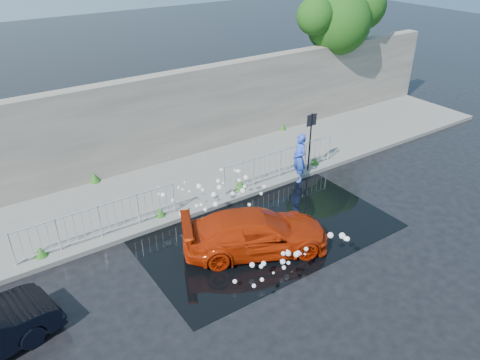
{
  "coord_description": "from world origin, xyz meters",
  "views": [
    {
      "loc": [
        -7.13,
        -8.83,
        8.61
      ],
      "look_at": [
        0.68,
        2.65,
        1.0
      ],
      "focal_mm": 35.0,
      "sensor_mm": 36.0,
      "label": 1
    }
  ],
  "objects": [
    {
      "name": "railing_left",
      "position": [
        -4.0,
        3.35,
        0.74
      ],
      "size": [
        5.05,
        0.05,
        1.1
      ],
      "color": "silver",
      "rests_on": "pavement"
    },
    {
      "name": "curb",
      "position": [
        0.0,
        3.0,
        0.08
      ],
      "size": [
        30.0,
        0.25,
        0.16
      ],
      "primitive_type": "cube",
      "color": "slate",
      "rests_on": "ground"
    },
    {
      "name": "railing_right",
      "position": [
        3.0,
        3.35,
        0.74
      ],
      "size": [
        5.05,
        0.05,
        1.1
      ],
      "color": "silver",
      "rests_on": "pavement"
    },
    {
      "name": "tree",
      "position": [
        9.73,
        7.41,
        4.77
      ],
      "size": [
        5.0,
        3.07,
        6.35
      ],
      "color": "#332114",
      "rests_on": "ground"
    },
    {
      "name": "puddle",
      "position": [
        0.5,
        1.0,
        0.01
      ],
      "size": [
        8.0,
        5.0,
        0.01
      ],
      "primitive_type": "cube",
      "color": "black",
      "rests_on": "ground"
    },
    {
      "name": "sign_post",
      "position": [
        4.2,
        3.1,
        1.72
      ],
      "size": [
        0.45,
        0.06,
        2.5
      ],
      "color": "black",
      "rests_on": "ground"
    },
    {
      "name": "weeds",
      "position": [
        -0.13,
        4.52,
        0.31
      ],
      "size": [
        12.17,
        3.93,
        0.35
      ],
      "color": "#114115",
      "rests_on": "pavement"
    },
    {
      "name": "retaining_wall",
      "position": [
        0.0,
        7.2,
        1.9
      ],
      "size": [
        30.0,
        0.6,
        3.5
      ],
      "primitive_type": "cube",
      "color": "#625A52",
      "rests_on": "pavement"
    },
    {
      "name": "water_spray",
      "position": [
        -0.14,
        0.93,
        0.76
      ],
      "size": [
        3.48,
        5.68,
        0.91
      ],
      "color": "white",
      "rests_on": "ground"
    },
    {
      "name": "red_car",
      "position": [
        -0.35,
        0.29,
        0.63
      ],
      "size": [
        4.68,
        3.35,
        1.26
      ],
      "primitive_type": "imported",
      "rotation": [
        0.0,
        0.0,
        1.16
      ],
      "color": "#A92306",
      "rests_on": "ground"
    },
    {
      "name": "person",
      "position": [
        3.54,
        2.91,
        0.94
      ],
      "size": [
        0.6,
        0.78,
        1.89
      ],
      "primitive_type": "imported",
      "rotation": [
        0.0,
        0.0,
        -1.81
      ],
      "color": "blue",
      "rests_on": "ground"
    },
    {
      "name": "ground",
      "position": [
        0.0,
        0.0,
        0.0
      ],
      "size": [
        90.0,
        90.0,
        0.0
      ],
      "primitive_type": "plane",
      "color": "black",
      "rests_on": "ground"
    },
    {
      "name": "pavement",
      "position": [
        0.0,
        5.0,
        0.07
      ],
      "size": [
        30.0,
        4.0,
        0.15
      ],
      "primitive_type": "cube",
      "color": "slate",
      "rests_on": "ground"
    }
  ]
}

